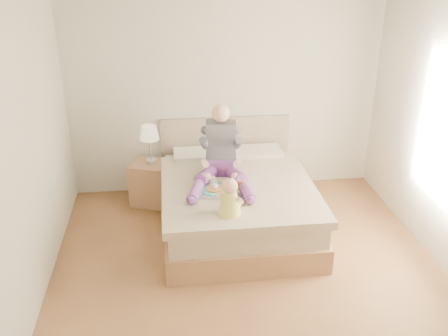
{
  "coord_description": "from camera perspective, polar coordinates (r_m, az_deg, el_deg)",
  "views": [
    {
      "loc": [
        -0.74,
        -4.04,
        3.11
      ],
      "look_at": [
        -0.15,
        0.91,
        0.81
      ],
      "focal_mm": 40.0,
      "sensor_mm": 36.0,
      "label": 1
    }
  ],
  "objects": [
    {
      "name": "lamp",
      "position": [
        6.18,
        -8.54,
        3.77
      ],
      "size": [
        0.24,
        0.24,
        0.49
      ],
      "color": "silver",
      "rests_on": "nightstand"
    },
    {
      "name": "bed",
      "position": [
        5.88,
        1.3,
        -3.62
      ],
      "size": [
        1.7,
        2.18,
        1.0
      ],
      "color": "brown",
      "rests_on": "ground"
    },
    {
      "name": "tray",
      "position": [
        5.4,
        -0.1,
        -2.5
      ],
      "size": [
        0.55,
        0.49,
        0.13
      ],
      "rotation": [
        0.0,
        0.0,
        -0.3
      ],
      "color": "silver",
      "rests_on": "bed"
    },
    {
      "name": "nightstand",
      "position": [
        6.43,
        -8.37,
        -1.7
      ],
      "size": [
        0.56,
        0.53,
        0.56
      ],
      "rotation": [
        0.0,
        0.0,
        -0.33
      ],
      "color": "brown",
      "rests_on": "ground"
    },
    {
      "name": "baby",
      "position": [
        4.94,
        0.7,
        -3.59
      ],
      "size": [
        0.31,
        0.34,
        0.39
      ],
      "rotation": [
        0.0,
        0.0,
        -0.54
      ],
      "color": "#E7DF49",
      "rests_on": "bed"
    },
    {
      "name": "adult",
      "position": [
        5.66,
        -0.35,
        1.29
      ],
      "size": [
        0.72,
        1.05,
        0.85
      ],
      "rotation": [
        0.0,
        0.0,
        -0.11
      ],
      "color": "#63317C",
      "rests_on": "bed"
    },
    {
      "name": "room",
      "position": [
        4.43,
        4.42,
        3.45
      ],
      "size": [
        4.02,
        4.22,
        2.71
      ],
      "color": "brown",
      "rests_on": "ground"
    }
  ]
}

